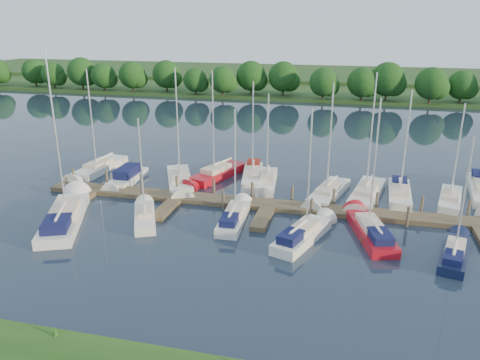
% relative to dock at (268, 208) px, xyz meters
% --- Properties ---
extents(ground, '(260.00, 260.00, 0.00)m').
position_rel_dock_xyz_m(ground, '(0.00, -7.31, -0.20)').
color(ground, '#181F30').
rests_on(ground, ground).
extents(dock, '(40.00, 6.00, 0.40)m').
position_rel_dock_xyz_m(dock, '(0.00, 0.00, 0.00)').
color(dock, '#4E3F2C').
rests_on(dock, ground).
extents(mooring_pilings, '(38.24, 2.84, 2.00)m').
position_rel_dock_xyz_m(mooring_pilings, '(0.00, 1.13, 0.40)').
color(mooring_pilings, '#473D33').
rests_on(mooring_pilings, ground).
extents(far_shore, '(180.00, 30.00, 0.60)m').
position_rel_dock_xyz_m(far_shore, '(0.00, 67.69, 0.10)').
color(far_shore, '#224319').
rests_on(far_shore, ground).
extents(distant_hill, '(220.00, 40.00, 1.40)m').
position_rel_dock_xyz_m(distant_hill, '(0.00, 92.69, 0.50)').
color(distant_hill, '#355424').
rests_on(distant_hill, ground).
extents(treeline, '(145.26, 9.86, 8.30)m').
position_rel_dock_xyz_m(treeline, '(-0.55, 54.30, 3.97)').
color(treeline, '#38281C').
rests_on(treeline, ground).
extents(sailboat_n_0, '(2.64, 8.52, 10.81)m').
position_rel_dock_xyz_m(sailboat_n_0, '(-18.69, 5.87, 0.08)').
color(sailboat_n_0, white).
rests_on(sailboat_n_0, ground).
extents(motorboat, '(1.95, 6.50, 1.89)m').
position_rel_dock_xyz_m(motorboat, '(-14.34, 3.51, 0.18)').
color(motorboat, white).
rests_on(motorboat, ground).
extents(sailboat_n_2, '(5.07, 8.79, 11.25)m').
position_rel_dock_xyz_m(sailboat_n_2, '(-9.19, 4.17, 0.06)').
color(sailboat_n_2, white).
rests_on(sailboat_n_2, ground).
extents(sailboat_n_3, '(4.37, 8.36, 10.89)m').
position_rel_dock_xyz_m(sailboat_n_3, '(-6.41, 6.77, 0.09)').
color(sailboat_n_3, '#AF101C').
rests_on(sailboat_n_3, ground).
extents(sailboat_n_4, '(2.92, 7.77, 9.97)m').
position_rel_dock_xyz_m(sailboat_n_4, '(-2.82, 7.21, 0.14)').
color(sailboat_n_4, white).
rests_on(sailboat_n_4, ground).
extents(sailboat_n_5, '(2.32, 7.01, 8.96)m').
position_rel_dock_xyz_m(sailboat_n_5, '(-1.22, 6.28, 0.07)').
color(sailboat_n_5, white).
rests_on(sailboat_n_5, ground).
extents(sailboat_n_6, '(3.58, 8.25, 10.37)m').
position_rel_dock_xyz_m(sailboat_n_6, '(4.56, 4.16, 0.07)').
color(sailboat_n_6, white).
rests_on(sailboat_n_6, ground).
extents(sailboat_n_7, '(3.52, 8.94, 11.27)m').
position_rel_dock_xyz_m(sailboat_n_7, '(7.86, 4.57, 0.08)').
color(sailboat_n_7, white).
rests_on(sailboat_n_7, ground).
extents(sailboat_n_8, '(2.14, 7.77, 9.81)m').
position_rel_dock_xyz_m(sailboat_n_8, '(10.72, 5.52, 0.11)').
color(sailboat_n_8, white).
rests_on(sailboat_n_8, ground).
extents(sailboat_n_9, '(2.86, 7.04, 8.92)m').
position_rel_dock_xyz_m(sailboat_n_9, '(14.77, 5.07, 0.07)').
color(sailboat_n_9, white).
rests_on(sailboat_n_9, ground).
extents(sailboat_s_0, '(5.78, 10.37, 13.27)m').
position_rel_dock_xyz_m(sailboat_s_0, '(-14.86, -5.82, 0.13)').
color(sailboat_s_0, white).
rests_on(sailboat_s_0, ground).
extents(sailboat_s_1, '(3.74, 6.25, 8.42)m').
position_rel_dock_xyz_m(sailboat_s_1, '(-8.94, -4.21, 0.08)').
color(sailboat_s_1, white).
rests_on(sailboat_s_1, ground).
extents(sailboat_s_2, '(1.96, 7.03, 9.14)m').
position_rel_dock_xyz_m(sailboat_s_2, '(-2.09, -2.88, 0.13)').
color(sailboat_s_2, white).
rests_on(sailboat_s_2, ground).
extents(sailboat_s_3, '(3.81, 7.46, 9.78)m').
position_rel_dock_xyz_m(sailboat_s_3, '(3.44, -4.73, 0.14)').
color(sailboat_s_3, white).
rests_on(sailboat_s_3, ground).
extents(sailboat_s_4, '(3.68, 8.07, 10.32)m').
position_rel_dock_xyz_m(sailboat_s_4, '(8.05, -2.88, 0.13)').
color(sailboat_s_4, '#AF101C').
rests_on(sailboat_s_4, ground).
extents(sailboat_s_5, '(2.90, 6.58, 8.39)m').
position_rel_dock_xyz_m(sailboat_s_5, '(13.39, -4.99, 0.11)').
color(sailboat_s_5, '#101736').
rests_on(sailboat_s_5, ground).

